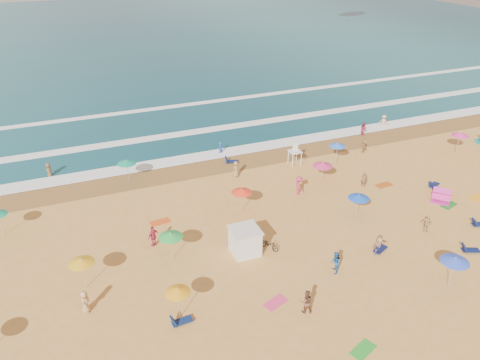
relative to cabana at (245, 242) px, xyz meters
name	(u,v)px	position (x,y,z in m)	size (l,w,h in m)	color
ground	(297,220)	(5.82, 2.47, -1.00)	(220.00, 220.00, 0.00)	gold
ocean	(127,36)	(5.82, 86.47, -1.00)	(220.00, 140.00, 0.18)	#0C4756
wet_sand	(242,161)	(5.82, 14.97, -0.99)	(220.00, 220.00, 0.00)	olive
surf_foam	(215,131)	(5.82, 23.79, -0.90)	(200.00, 18.70, 0.05)	white
cabana	(245,242)	(0.00, 0.00, 0.00)	(2.00, 2.00, 2.00)	silver
cabana_roof	(245,230)	(0.00, 0.00, 1.06)	(2.20, 2.20, 0.12)	silver
bicycle	(269,244)	(1.90, -0.30, -0.56)	(0.59, 1.69, 0.89)	black
lifeguard_stand	(295,156)	(10.61, 12.09, 0.05)	(1.20, 1.20, 2.10)	white
beach_umbrellas	(298,196)	(6.03, 2.88, 1.18)	(56.13, 25.76, 0.80)	#FF371A
loungers	(360,226)	(10.13, -0.52, -0.83)	(56.46, 23.29, 0.34)	#0F214F
towels	(369,235)	(10.29, -1.62, -0.98)	(42.91, 21.53, 0.03)	orange
popup_tents	(466,163)	(26.88, 4.83, -0.40)	(16.81, 10.91, 1.20)	#D32E9A
beachgoers	(298,187)	(7.98, 6.45, -0.22)	(40.62, 27.11, 2.09)	brown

